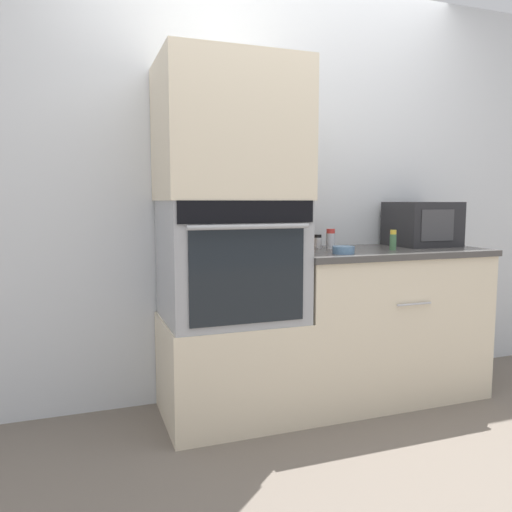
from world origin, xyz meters
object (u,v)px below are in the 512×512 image
(bowl, at_px, (343,250))
(condiment_jar_far, at_px, (317,241))
(condiment_jar_mid, at_px, (331,239))
(wall_oven, at_px, (230,260))
(knife_block, at_px, (298,235))
(microwave, at_px, (422,224))
(condiment_jar_near, at_px, (393,240))

(bowl, height_order, condiment_jar_far, condiment_jar_far)
(condiment_jar_mid, bearing_deg, bowl, -104.81)
(wall_oven, xyz_separation_m, bowl, (0.59, -0.17, 0.05))
(knife_block, xyz_separation_m, condiment_jar_far, (0.13, 0.01, -0.04))
(condiment_jar_mid, xyz_separation_m, condiment_jar_far, (-0.06, 0.06, -0.02))
(microwave, bearing_deg, condiment_jar_far, 172.70)
(wall_oven, xyz_separation_m, condiment_jar_near, (0.97, -0.09, 0.09))
(microwave, height_order, condiment_jar_far, microwave)
(condiment_jar_near, distance_m, condiment_jar_mid, 0.36)
(wall_oven, xyz_separation_m, microwave, (1.31, 0.10, 0.17))
(condiment_jar_near, height_order, condiment_jar_mid, same)
(bowl, height_order, condiment_jar_near, condiment_jar_near)
(condiment_jar_far, bearing_deg, condiment_jar_near, -37.67)
(condiment_jar_near, xyz_separation_m, condiment_jar_far, (-0.35, 0.27, -0.02))
(microwave, height_order, bowl, microwave)
(knife_block, bearing_deg, condiment_jar_mid, -15.90)
(bowl, xyz_separation_m, condiment_jar_far, (0.02, 0.35, 0.02))
(wall_oven, height_order, condiment_jar_far, wall_oven)
(condiment_jar_far, bearing_deg, bowl, -93.45)
(bowl, bearing_deg, microwave, 20.32)
(knife_block, bearing_deg, condiment_jar_far, 3.78)
(wall_oven, relative_size, microwave, 1.86)
(microwave, distance_m, knife_block, 0.84)
(condiment_jar_far, bearing_deg, wall_oven, -163.03)
(wall_oven, height_order, microwave, wall_oven)
(wall_oven, bearing_deg, condiment_jar_far, 16.97)
(wall_oven, bearing_deg, condiment_jar_mid, 10.52)
(condiment_jar_mid, bearing_deg, condiment_jar_far, 131.50)
(knife_block, height_order, condiment_jar_mid, knife_block)
(wall_oven, relative_size, knife_block, 3.38)
(knife_block, height_order, bowl, knife_block)
(microwave, relative_size, bowl, 3.16)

